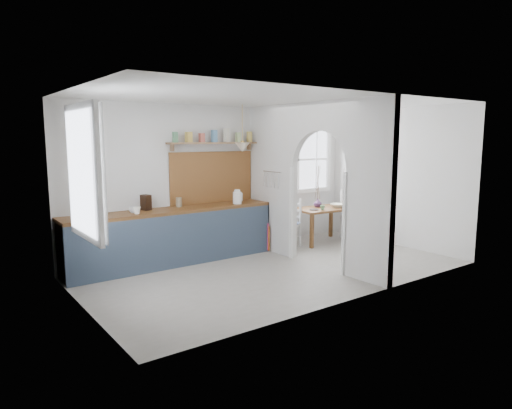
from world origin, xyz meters
TOP-DOWN VIEW (x-y plane):
  - floor at (0.00, 0.00)m, footprint 5.80×3.20m
  - ceiling at (0.00, 0.00)m, footprint 5.80×3.20m
  - walls at (0.00, 0.00)m, footprint 5.81×3.21m
  - partition at (0.70, 0.06)m, footprint 0.12×3.20m
  - kitchen_window at (-2.87, 0.00)m, footprint 0.10×1.16m
  - nook_window at (1.80, 1.56)m, footprint 1.76×0.10m
  - counter at (-1.13, 1.33)m, footprint 3.50×0.60m
  - sink at (-2.43, 1.30)m, footprint 0.40×0.40m
  - backsplash at (-0.20, 1.58)m, footprint 1.65×0.03m
  - shelf at (-0.20, 1.49)m, footprint 1.75×0.20m
  - pendant_lamp at (0.15, 1.15)m, footprint 0.26×0.26m
  - utensil_rail at (0.61, 0.90)m, footprint 0.02×0.50m
  - dining_table at (1.92, 0.97)m, footprint 1.15×0.82m
  - chair_left at (1.05, 1.02)m, footprint 0.55×0.55m
  - chair_right at (2.80, 0.94)m, footprint 0.60×0.60m
  - kettle at (0.06, 1.18)m, footprint 0.25×0.22m
  - mug_a at (-1.77, 1.18)m, footprint 0.12×0.12m
  - mug_b at (-1.78, 1.30)m, footprint 0.13×0.13m
  - knife_block at (-1.51, 1.45)m, footprint 0.14×0.18m
  - jar at (-0.94, 1.44)m, footprint 0.12×0.12m
  - towel_magenta at (0.58, 0.97)m, footprint 0.02×0.03m
  - towel_orange at (0.58, 0.95)m, footprint 0.02×0.03m
  - bowl at (2.24, 0.86)m, footprint 0.38×0.38m
  - table_cup at (1.75, 0.79)m, footprint 0.13×0.13m
  - plate at (1.62, 0.89)m, footprint 0.17×0.17m
  - vase at (1.93, 1.11)m, footprint 0.18×0.18m

SIDE VIEW (x-z plane):
  - floor at x=0.00m, z-range -0.01..0.01m
  - towel_orange at x=0.58m, z-range 0.03..0.47m
  - towel_magenta at x=0.58m, z-range 0.03..0.52m
  - dining_table at x=1.92m, z-range 0.00..0.68m
  - counter at x=-1.13m, z-range 0.01..0.91m
  - chair_left at x=1.05m, z-range 0.00..0.92m
  - chair_right at x=2.80m, z-range 0.00..0.99m
  - plate at x=1.62m, z-range 0.68..0.69m
  - bowl at x=2.24m, z-range 0.68..0.75m
  - table_cup at x=1.75m, z-range 0.68..0.77m
  - vase at x=1.93m, z-range 0.68..0.85m
  - sink at x=-2.43m, z-range 0.88..0.90m
  - mug_b at x=-1.78m, z-range 0.90..1.00m
  - mug_a at x=-1.77m, z-range 0.90..1.01m
  - jar at x=-0.94m, z-range 0.90..1.06m
  - knife_block at x=-1.51m, z-range 0.90..1.15m
  - kettle at x=0.06m, z-range 0.90..1.15m
  - walls at x=0.00m, z-range 0.00..2.60m
  - backsplash at x=-0.20m, z-range 0.90..1.80m
  - utensil_rail at x=0.61m, z-range 1.44..1.46m
  - partition at x=0.70m, z-range 0.15..2.75m
  - nook_window at x=1.80m, z-range 0.95..2.25m
  - kitchen_window at x=-2.87m, z-range 0.90..2.40m
  - pendant_lamp at x=0.15m, z-range 1.80..1.96m
  - shelf at x=-0.20m, z-range 1.90..2.11m
  - ceiling at x=0.00m, z-range 2.60..2.60m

